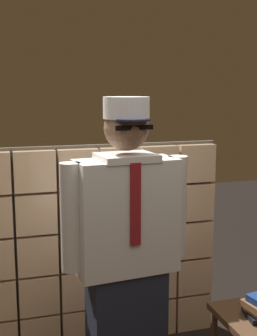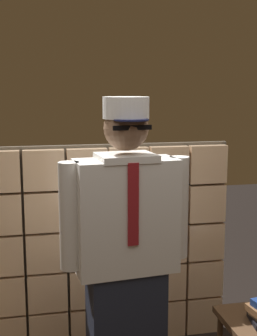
# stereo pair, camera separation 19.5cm
# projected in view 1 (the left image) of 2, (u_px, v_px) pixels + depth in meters

# --- Properties ---
(glass_block_wall) EXTENTS (1.75, 0.10, 1.46)m
(glass_block_wall) POSITION_uv_depth(u_px,v_px,m) (100.00, 248.00, 3.25)
(glass_block_wall) COLOR #E0B78C
(glass_block_wall) RESTS_ON ground
(standing_person) EXTENTS (0.71, 0.32, 1.78)m
(standing_person) POSITION_uv_depth(u_px,v_px,m) (126.00, 258.00, 2.47)
(standing_person) COLOR #1E2333
(standing_person) RESTS_ON ground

